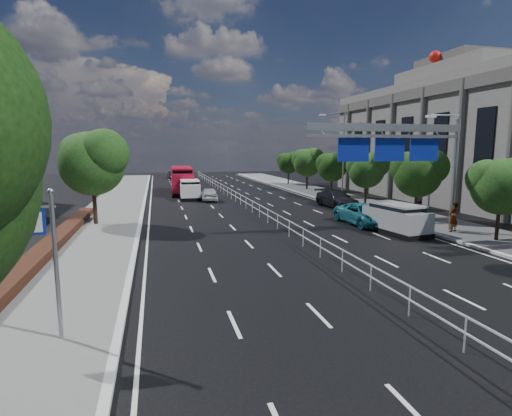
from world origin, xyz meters
name	(u,v)px	position (x,y,z in m)	size (l,w,h in m)	color
ground	(394,307)	(0.00, 0.00, 0.00)	(160.00, 160.00, 0.00)	black
sidewalk_near	(22,345)	(-11.50, 0.00, 0.07)	(5.00, 140.00, 0.14)	slate
kerb_near	(118,334)	(-9.00, 0.00, 0.07)	(0.25, 140.00, 0.15)	silver
median_fence	(248,204)	(0.00, 22.50, 0.53)	(0.05, 85.00, 1.02)	silver
hedge_near	(11,281)	(-13.30, 5.00, 0.36)	(1.00, 36.00, 0.44)	black
toilet_sign	(36,241)	(-10.95, 0.00, 2.94)	(1.62, 0.18, 4.34)	gray
overhead_gantry	(402,145)	(6.74, 10.05, 5.61)	(10.24, 0.38, 7.45)	gray
streetlight_far	(341,150)	(10.50, 26.00, 5.21)	(2.78, 2.40, 9.00)	gray
civic_hall	(481,139)	(23.72, 22.00, 6.27)	(14.40, 36.00, 14.35)	slate
near_tree_back	(93,160)	(-11.94, 17.97, 4.61)	(4.84, 4.51, 6.69)	black
far_tree_c	(502,183)	(11.24, 6.98, 3.43)	(3.52, 3.28, 4.94)	black
far_tree_d	(419,171)	(11.25, 14.48, 3.69)	(3.85, 3.59, 5.34)	black
far_tree_e	(367,168)	(11.25, 21.98, 3.56)	(3.63, 3.38, 5.13)	black
far_tree_f	(332,166)	(11.24, 29.48, 3.49)	(3.52, 3.28, 5.02)	black
far_tree_g	(308,161)	(11.25, 36.98, 3.75)	(3.96, 3.69, 5.45)	black
far_tree_h	(289,162)	(11.24, 44.48, 3.42)	(3.41, 3.18, 4.91)	black
white_minivan	(190,189)	(-4.31, 31.60, 1.01)	(2.20, 4.80, 2.06)	black
red_bus	(182,179)	(-4.76, 37.78, 1.63)	(2.79, 10.54, 3.13)	black
near_car_silver	(209,194)	(-2.49, 29.59, 0.68)	(1.61, 4.01, 1.37)	silver
near_car_dark	(172,175)	(-4.95, 61.50, 0.67)	(1.43, 4.09, 1.35)	black
silver_minivan	(396,219)	(7.01, 10.67, 0.93)	(2.54, 4.80, 1.90)	black
parked_car_teal	(364,214)	(6.50, 13.73, 0.74)	(2.46, 5.34, 1.48)	#1D7283
parked_car_dark	(337,199)	(8.30, 22.01, 0.78)	(2.17, 5.34, 1.55)	black
pedestrian_a	(453,217)	(10.36, 9.53, 1.08)	(0.69, 0.45, 1.89)	gray
pedestrian_b	(419,211)	(10.41, 13.05, 0.92)	(0.75, 0.59, 1.55)	gray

